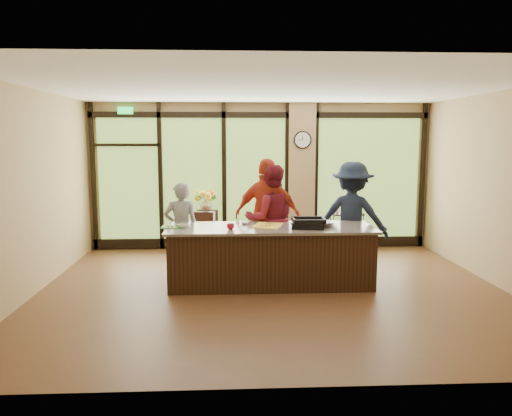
{
  "coord_description": "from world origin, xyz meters",
  "views": [
    {
      "loc": [
        -0.6,
        -7.29,
        2.27
      ],
      "look_at": [
        -0.22,
        0.4,
        1.2
      ],
      "focal_mm": 35.0,
      "sensor_mm": 36.0,
      "label": 1
    }
  ],
  "objects": [
    {
      "name": "floor",
      "position": [
        0.0,
        0.0,
        0.0
      ],
      "size": [
        7.0,
        7.0,
        0.0
      ],
      "primitive_type": "plane",
      "color": "brown",
      "rests_on": "ground"
    },
    {
      "name": "ceiling",
      "position": [
        0.0,
        0.0,
        3.0
      ],
      "size": [
        7.0,
        7.0,
        0.0
      ],
      "primitive_type": "plane",
      "rotation": [
        3.14,
        0.0,
        0.0
      ],
      "color": "white",
      "rests_on": "back_wall"
    },
    {
      "name": "back_wall",
      "position": [
        0.0,
        3.0,
        1.5
      ],
      "size": [
        7.0,
        0.0,
        7.0
      ],
      "primitive_type": "plane",
      "rotation": [
        1.57,
        0.0,
        0.0
      ],
      "color": "tan",
      "rests_on": "floor"
    },
    {
      "name": "left_wall",
      "position": [
        -3.5,
        0.0,
        1.5
      ],
      "size": [
        0.0,
        6.0,
        6.0
      ],
      "primitive_type": "plane",
      "rotation": [
        1.57,
        0.0,
        1.57
      ],
      "color": "tan",
      "rests_on": "floor"
    },
    {
      "name": "right_wall",
      "position": [
        3.5,
        0.0,
        1.5
      ],
      "size": [
        0.0,
        6.0,
        6.0
      ],
      "primitive_type": "plane",
      "rotation": [
        1.57,
        0.0,
        -1.57
      ],
      "color": "tan",
      "rests_on": "floor"
    },
    {
      "name": "window_wall",
      "position": [
        0.16,
        2.95,
        1.39
      ],
      "size": [
        6.9,
        0.12,
        3.0
      ],
      "color": "tan",
      "rests_on": "floor"
    },
    {
      "name": "island_base",
      "position": [
        0.0,
        0.3,
        0.44
      ],
      "size": [
        3.1,
        1.0,
        0.88
      ],
      "primitive_type": "cube",
      "color": "black",
      "rests_on": "floor"
    },
    {
      "name": "countertop",
      "position": [
        0.0,
        0.3,
        0.9
      ],
      "size": [
        3.2,
        1.1,
        0.04
      ],
      "primitive_type": "cube",
      "color": "gray",
      "rests_on": "island_base"
    },
    {
      "name": "wall_clock",
      "position": [
        0.85,
        2.87,
        2.25
      ],
      "size": [
        0.36,
        0.04,
        0.36
      ],
      "color": "black",
      "rests_on": "window_wall"
    },
    {
      "name": "cook_left",
      "position": [
        -1.45,
        1.0,
        0.78
      ],
      "size": [
        0.63,
        0.47,
        1.56
      ],
      "primitive_type": "imported",
      "rotation": [
        0.0,
        0.0,
        3.32
      ],
      "color": "gray",
      "rests_on": "floor"
    },
    {
      "name": "cook_midleft",
      "position": [
        0.06,
        0.97,
        0.92
      ],
      "size": [
        0.96,
        0.79,
        1.85
      ],
      "primitive_type": "imported",
      "rotation": [
        0.0,
        0.0,
        3.24
      ],
      "color": "maroon",
      "rests_on": "floor"
    },
    {
      "name": "cook_midright",
      "position": [
        0.0,
        1.01,
        0.97
      ],
      "size": [
        1.24,
        0.84,
        1.95
      ],
      "primitive_type": "imported",
      "rotation": [
        0.0,
        0.0,
        2.79
      ],
      "color": "#B2341B",
      "rests_on": "floor"
    },
    {
      "name": "cook_right",
      "position": [
        1.45,
        1.02,
        0.94
      ],
      "size": [
        1.39,
        1.1,
        1.89
      ],
      "primitive_type": "imported",
      "rotation": [
        0.0,
        0.0,
        2.76
      ],
      "color": "#161F32",
      "rests_on": "floor"
    },
    {
      "name": "roasting_pan",
      "position": [
        0.57,
        0.17,
        0.96
      ],
      "size": [
        0.54,
        0.46,
        0.09
      ],
      "primitive_type": "cube",
      "rotation": [
        0.0,
        0.0,
        -0.2
      ],
      "color": "black",
      "rests_on": "countertop"
    },
    {
      "name": "mixing_bowl",
      "position": [
        0.82,
        0.29,
        0.96
      ],
      "size": [
        0.42,
        0.42,
        0.08
      ],
      "primitive_type": "imported",
      "rotation": [
        0.0,
        0.0,
        0.41
      ],
      "color": "silver",
      "rests_on": "countertop"
    },
    {
      "name": "cutting_board_left",
      "position": [
        -1.5,
        0.34,
        0.93
      ],
      "size": [
        0.38,
        0.29,
        0.01
      ],
      "primitive_type": "cube",
      "rotation": [
        0.0,
        0.0,
        -0.06
      ],
      "color": "green",
      "rests_on": "countertop"
    },
    {
      "name": "cutting_board_center",
      "position": [
        -0.07,
        0.28,
        0.93
      ],
      "size": [
        0.5,
        0.43,
        0.01
      ],
      "primitive_type": "cube",
      "rotation": [
        0.0,
        0.0,
        -0.35
      ],
      "color": "yellow",
      "rests_on": "countertop"
    },
    {
      "name": "cutting_board_right",
      "position": [
        -0.01,
        0.5,
        0.93
      ],
      "size": [
        0.47,
        0.4,
        0.01
      ],
      "primitive_type": "cube",
      "rotation": [
        0.0,
        0.0,
        -0.27
      ],
      "color": "yellow",
      "rests_on": "countertop"
    },
    {
      "name": "prep_bowl_near",
      "position": [
        -1.36,
        0.28,
        0.95
      ],
      "size": [
        0.18,
        0.18,
        0.05
      ],
      "primitive_type": "imported",
      "rotation": [
        0.0,
        0.0,
        0.05
      ],
      "color": "silver",
      "rests_on": "countertop"
    },
    {
      "name": "prep_bowl_mid",
      "position": [
        0.39,
        0.34,
        0.94
      ],
      "size": [
        0.15,
        0.15,
        0.05
      ],
      "primitive_type": "imported",
      "rotation": [
        0.0,
        0.0,
        -0.03
      ],
      "color": "silver",
      "rests_on": "countertop"
    },
    {
      "name": "prep_bowl_far",
      "position": [
        -0.4,
        0.55,
        0.94
      ],
      "size": [
        0.13,
        0.13,
        0.03
      ],
      "primitive_type": "imported",
      "rotation": [
        0.0,
        0.0,
        -0.03
      ],
      "color": "silver",
      "rests_on": "countertop"
    },
    {
      "name": "red_ramekin",
      "position": [
        -0.62,
        0.09,
        0.97
      ],
      "size": [
        0.15,
        0.15,
        0.09
      ],
      "primitive_type": "imported",
      "rotation": [
        0.0,
        0.0,
        0.37
      ],
      "color": "#B01127",
      "rests_on": "countertop"
    },
    {
      "name": "flower_stand",
      "position": [
        -1.13,
        2.75,
        0.41
      ],
      "size": [
        0.49,
        0.49,
        0.82
      ],
      "primitive_type": "cube",
      "rotation": [
        0.0,
        0.0,
        -0.22
      ],
      "color": "black",
      "rests_on": "floor"
    },
    {
      "name": "flower_vase",
      "position": [
        -1.13,
        2.75,
        0.95
      ],
      "size": [
        0.31,
        0.31,
        0.25
      ],
      "primitive_type": "imported",
      "rotation": [
        0.0,
        0.0,
        -0.39
      ],
      "color": "olive",
      "rests_on": "flower_stand"
    },
    {
      "name": "bar_cart",
      "position": [
        1.7,
        2.46,
        0.53
      ],
      "size": [
        0.67,
        0.42,
        0.88
      ],
      "rotation": [
        0.0,
        0.0,
        0.09
      ],
      "color": "black",
      "rests_on": "floor"
    }
  ]
}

